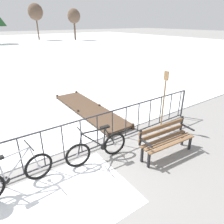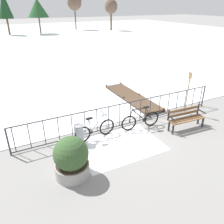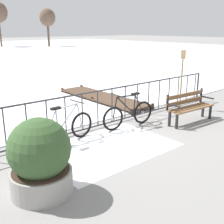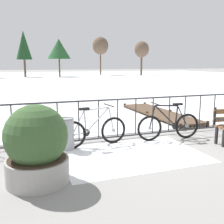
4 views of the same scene
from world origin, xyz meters
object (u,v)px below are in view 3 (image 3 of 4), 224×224
bicycle_second (129,114)px  trash_bin (40,135)px  planter_with_shrub (40,158)px  oar_upright (182,76)px  park_bench (189,105)px  bicycle_near_railing (65,129)px

bicycle_second → trash_bin: bicycle_second is taller
planter_with_shrub → trash_bin: bearing=63.6°
oar_upright → park_bench: bearing=-134.2°
planter_with_shrub → trash_bin: size_ratio=1.79×
bicycle_second → oar_upright: size_ratio=0.86×
oar_upright → planter_with_shrub: bearing=-164.4°
park_bench → planter_with_shrub: size_ratio=1.24×
park_bench → oar_upright: (1.01, 1.04, 0.63)m
bicycle_near_railing → park_bench: bearing=-14.5°
park_bench → planter_with_shrub: bearing=-172.7°
bicycle_near_railing → bicycle_second: same height
bicycle_near_railing → planter_with_shrub: planter_with_shrub is taller
bicycle_near_railing → trash_bin: bearing=-177.9°
trash_bin → oar_upright: oar_upright is taller
planter_with_shrub → park_bench: bearing=7.3°
bicycle_near_railing → park_bench: size_ratio=1.05×
bicycle_second → park_bench: (1.66, -0.81, 0.14)m
bicycle_second → trash_bin: size_ratio=2.33×
bicycle_near_railing → planter_with_shrub: size_ratio=1.30×
trash_bin → bicycle_second: bearing=-2.2°
oar_upright → bicycle_near_railing: bearing=-178.7°
bicycle_near_railing → oar_upright: size_ratio=0.86×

